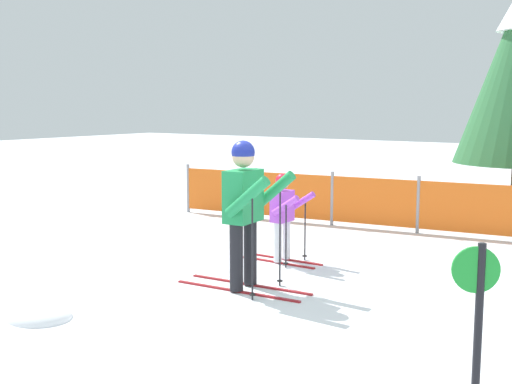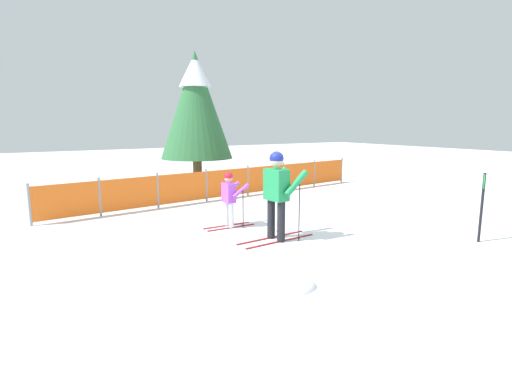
% 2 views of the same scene
% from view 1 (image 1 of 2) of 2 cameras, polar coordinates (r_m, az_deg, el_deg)
% --- Properties ---
extents(ground_plane, '(60.00, 60.00, 0.00)m').
position_cam_1_polar(ground_plane, '(7.35, -0.55, -9.18)').
color(ground_plane, white).
extents(skier_adult, '(1.66, 0.76, 1.74)m').
position_cam_1_polar(skier_adult, '(7.37, -0.97, -0.84)').
color(skier_adult, maroon).
rests_on(skier_adult, ground_plane).
extents(skier_child, '(1.15, 0.57, 1.22)m').
position_cam_1_polar(skier_child, '(8.72, 2.46, -1.63)').
color(skier_child, maroon).
rests_on(skier_child, ground_plane).
extents(safety_fence, '(10.68, 1.32, 0.96)m').
position_cam_1_polar(safety_fence, '(10.91, 18.12, -1.36)').
color(safety_fence, gray).
rests_on(safety_fence, ground_plane).
extents(trail_marker, '(0.26, 0.15, 1.34)m').
position_cam_1_polar(trail_marker, '(4.11, 19.02, -11.27)').
color(trail_marker, black).
rests_on(trail_marker, ground_plane).
extents(snow_mound, '(0.72, 0.62, 0.29)m').
position_cam_1_polar(snow_mound, '(6.98, -18.73, -10.52)').
color(snow_mound, white).
rests_on(snow_mound, ground_plane).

